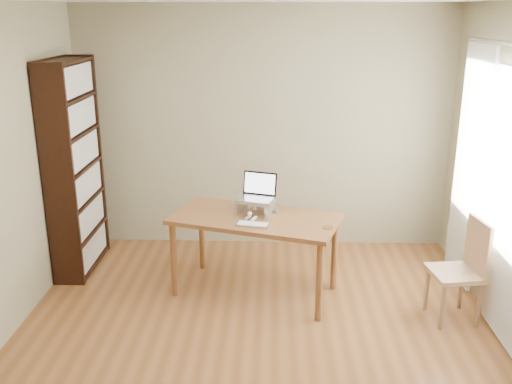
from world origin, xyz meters
The scene contains 10 objects.
room centered at (0.03, 0.01, 1.30)m, with size 4.04×4.54×2.64m.
bookshelf centered at (-1.83, 1.55, 1.05)m, with size 0.30×0.90×2.10m.
curtains centered at (1.92, 0.80, 1.17)m, with size 0.03×1.90×2.25m.
desk centered at (-0.05, 1.03, 0.66)m, with size 1.63×1.15×0.75m.
laptop_stand centered at (-0.05, 1.11, 0.83)m, with size 0.32×0.25×0.13m.
laptop centered at (-0.05, 1.17, 0.94)m, with size 0.37×0.35×0.23m.
keyboard centered at (-0.06, 0.81, 0.76)m, with size 0.30×0.17×0.02m.
coaster centered at (0.59, 0.77, 0.75)m, with size 0.09×0.09×0.01m, color #50311B.
cat centered at (-0.01, 1.14, 0.81)m, with size 0.23×0.47×0.14m.
chair centered at (1.71, 0.60, 0.48)m, with size 0.45×0.45×0.89m.
Camera 1 is at (0.11, -3.78, 2.53)m, focal length 40.00 mm.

